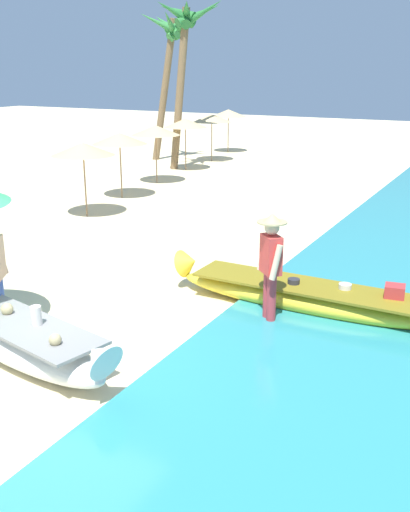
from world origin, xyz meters
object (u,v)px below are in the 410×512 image
at_px(boat_white_foreground, 13,336).
at_px(palm_tree_tall_inland, 170,44).
at_px(boat_yellow_midground, 307,296).
at_px(person_vendor_hatted, 271,262).
at_px(palm_tree_leaning_seaward, 186,34).

relative_size(boat_white_foreground, palm_tree_tall_inland, 0.68).
xyz_separation_m(boat_yellow_midground, person_vendor_hatted, (-0.34, -0.76, 0.75)).
bearing_deg(boat_white_foreground, palm_tree_leaning_seaward, 111.07).
xyz_separation_m(boat_yellow_midground, palm_tree_tall_inland, (-10.19, 12.74, 4.34)).
bearing_deg(boat_yellow_midground, person_vendor_hatted, -114.03).
bearing_deg(person_vendor_hatted, boat_white_foreground, -134.71).
distance_m(boat_white_foreground, boat_yellow_midground, 4.48).
bearing_deg(person_vendor_hatted, palm_tree_tall_inland, 126.12).
xyz_separation_m(boat_white_foreground, person_vendor_hatted, (2.60, 2.62, 0.68)).
distance_m(boat_white_foreground, palm_tree_tall_inland, 18.19).
bearing_deg(palm_tree_leaning_seaward, boat_yellow_midground, -52.41).
bearing_deg(person_vendor_hatted, boat_yellow_midground, 65.97).
height_order(palm_tree_tall_inland, palm_tree_leaning_seaward, palm_tree_leaning_seaward).
xyz_separation_m(boat_white_foreground, palm_tree_tall_inland, (-7.26, 16.12, 4.27)).
relative_size(boat_white_foreground, person_vendor_hatted, 2.29).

